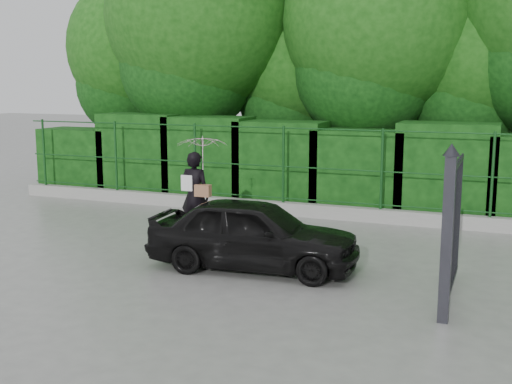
% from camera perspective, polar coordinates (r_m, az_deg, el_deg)
% --- Properties ---
extents(ground, '(80.00, 80.00, 0.00)m').
position_cam_1_polar(ground, '(11.35, -7.03, -6.22)').
color(ground, gray).
extents(kerb, '(14.00, 0.25, 0.30)m').
position_cam_1_polar(kerb, '(15.30, 1.00, -1.36)').
color(kerb, '#9E9E99').
rests_on(kerb, ground).
extents(fence, '(14.13, 0.06, 1.80)m').
position_cam_1_polar(fence, '(15.06, 1.80, 2.50)').
color(fence, '#124016').
rests_on(fence, kerb).
extents(hedge, '(14.20, 1.20, 2.25)m').
position_cam_1_polar(hedge, '(16.08, 2.33, 2.41)').
color(hedge, black).
rests_on(hedge, ground).
extents(trees, '(17.10, 6.15, 8.08)m').
position_cam_1_polar(trees, '(17.84, 8.37, 14.56)').
color(trees, black).
rests_on(trees, ground).
extents(gate, '(0.22, 2.33, 2.36)m').
position_cam_1_polar(gate, '(9.07, 16.90, -2.95)').
color(gate, black).
rests_on(gate, ground).
extents(woman, '(1.01, 1.03, 2.05)m').
position_cam_1_polar(woman, '(12.93, -5.01, 1.92)').
color(woman, black).
rests_on(woman, ground).
extents(car, '(3.63, 1.66, 1.21)m').
position_cam_1_polar(car, '(10.75, -0.21, -3.73)').
color(car, black).
rests_on(car, ground).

